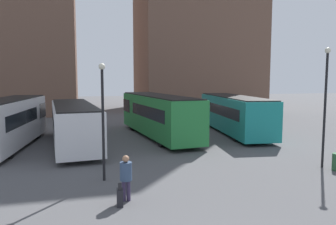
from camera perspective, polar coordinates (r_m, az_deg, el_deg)
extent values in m
cube|color=silver|center=(23.92, -26.01, -1.49)|extent=(3.56, 10.46, 2.89)
cube|color=black|center=(27.88, -23.39, 0.35)|extent=(2.65, 2.15, 1.10)
cube|color=black|center=(23.01, -26.75, -0.89)|extent=(3.17, 6.80, 0.87)
cube|color=black|center=(23.79, -26.17, 2.06)|extent=(3.34, 10.23, 0.08)
cylinder|color=black|center=(27.10, -23.82, -3.24)|extent=(2.40, 1.17, 0.91)
cube|color=silver|center=(22.92, -16.10, -1.84)|extent=(3.65, 11.35, 2.48)
cube|color=black|center=(27.42, -16.78, 0.04)|extent=(2.82, 2.29, 0.94)
cube|color=black|center=(21.89, -15.94, -1.38)|extent=(3.29, 7.36, 0.74)
cube|color=black|center=(22.79, -16.19, 1.35)|extent=(3.42, 11.11, 0.08)
cylinder|color=black|center=(26.48, -16.55, -3.03)|extent=(2.58, 1.28, 1.05)
cylinder|color=black|center=(19.69, -15.31, -6.05)|extent=(2.58, 1.28, 1.05)
cube|color=#237A38|center=(25.52, -1.76, -0.36)|extent=(3.91, 12.31, 2.89)
cube|color=black|center=(30.19, -4.87, 1.29)|extent=(2.83, 2.50, 1.10)
cube|color=black|center=(24.46, -0.92, 0.22)|extent=(3.45, 7.98, 0.87)
cube|color=black|center=(25.40, -1.77, 2.98)|extent=(3.68, 12.04, 0.08)
cylinder|color=black|center=(29.21, -4.18, -1.96)|extent=(2.56, 1.33, 1.06)
cylinder|color=black|center=(22.23, 1.45, -4.45)|extent=(2.56, 1.33, 1.06)
cube|color=#19847F|center=(27.86, 11.38, -0.17)|extent=(3.92, 12.06, 2.75)
cube|color=black|center=(32.43, 8.56, 1.34)|extent=(2.86, 2.46, 1.05)
cube|color=black|center=(26.82, 12.15, 0.32)|extent=(3.47, 7.83, 0.83)
cube|color=black|center=(27.74, 11.44, 2.74)|extent=(3.69, 11.80, 0.08)
cylinder|color=black|center=(31.46, 9.13, -1.58)|extent=(2.58, 1.20, 0.92)
cylinder|color=black|center=(24.61, 14.16, -3.78)|extent=(2.58, 1.20, 0.92)
cylinder|color=#382D4C|center=(12.60, -7.70, -13.35)|extent=(0.16, 0.16, 0.79)
cylinder|color=#382D4C|center=(12.61, -6.91, -13.33)|extent=(0.16, 0.16, 0.79)
cylinder|color=#334766|center=(12.38, -7.35, -10.12)|extent=(0.48, 0.48, 0.69)
sphere|color=#9E7051|center=(12.26, -7.38, -8.00)|extent=(0.26, 0.26, 0.26)
cube|color=black|center=(12.20, -8.38, -14.45)|extent=(0.25, 0.42, 0.62)
cube|color=black|center=(11.92, -8.39, -12.67)|extent=(0.12, 0.03, 0.28)
cylinder|color=black|center=(14.69, -11.23, -2.22)|extent=(0.12, 0.12, 4.98)
sphere|color=beige|center=(14.55, -11.44, 7.86)|extent=(0.28, 0.28, 0.28)
cylinder|color=black|center=(18.31, 25.64, 0.27)|extent=(0.12, 0.12, 5.84)
sphere|color=beige|center=(18.29, 26.07, 9.68)|extent=(0.28, 0.28, 0.28)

